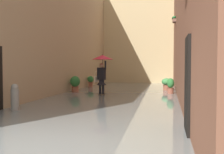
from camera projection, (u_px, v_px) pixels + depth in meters
ground_plane at (118, 95)px, 14.16m from camera, size 60.00×60.00×0.00m
flood_water at (118, 94)px, 14.16m from camera, size 6.77×24.33×0.06m
building_facade_right at (49, 19)px, 14.77m from camera, size 2.04×22.33×8.23m
building_facade_far at (139, 37)px, 23.83m from camera, size 9.57×1.80×8.18m
person_wading at (102, 66)px, 13.60m from camera, size 1.08×1.08×2.14m
potted_plant_near_left at (167, 84)px, 16.21m from camera, size 0.61×0.61×0.78m
potted_plant_mid_right at (75, 83)px, 15.36m from camera, size 0.56×0.56×0.94m
potted_plant_far_left at (171, 86)px, 14.27m from camera, size 0.38×0.38×0.88m
potted_plant_far_right at (90, 81)px, 18.68m from camera, size 0.44×0.44×0.81m
mooring_bollard at (15, 98)px, 8.96m from camera, size 0.27×0.27×0.95m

